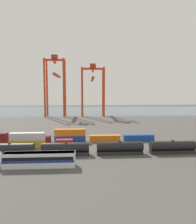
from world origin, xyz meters
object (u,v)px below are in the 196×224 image
(passenger_train, at_px, (1,160))
(gantry_crane_west, at_px, (55,80))
(shipping_container_13, at_px, (139,138))
(gantry_crane_central, at_px, (93,84))
(freight_tank_row, at_px, (66,149))

(passenger_train, bearing_deg, gantry_crane_west, 91.47)
(shipping_container_13, height_order, gantry_crane_central, gantry_crane_central)
(passenger_train, relative_size, shipping_container_13, 3.15)
(gantry_crane_west, xyz_separation_m, gantry_crane_central, (30.83, 0.97, -3.04))
(passenger_train, distance_m, freight_tank_row, 18.34)
(passenger_train, height_order, freight_tank_row, freight_tank_row)
(shipping_container_13, relative_size, gantry_crane_west, 0.24)
(freight_tank_row, relative_size, gantry_crane_west, 1.65)
(passenger_train, xyz_separation_m, shipping_container_13, (43.10, 26.48, -0.84))
(freight_tank_row, height_order, shipping_container_13, freight_tank_row)
(passenger_train, height_order, gantry_crane_west, gantry_crane_west)
(passenger_train, xyz_separation_m, gantry_crane_central, (27.81, 118.76, 24.42))
(gantry_crane_west, bearing_deg, freight_tank_row, -80.23)
(passenger_train, relative_size, gantry_crane_central, 0.89)
(freight_tank_row, bearing_deg, passenger_train, -148.41)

